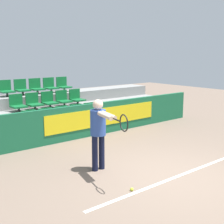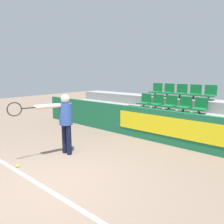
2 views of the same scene
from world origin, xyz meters
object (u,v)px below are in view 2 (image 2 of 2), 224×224
Objects in this scene: stadium_chair_4 at (189,123)px; stadium_chair_7 at (170,104)px; stadium_chair_10 at (156,90)px; stadium_chair_11 at (168,91)px; stadium_chair_3 at (172,120)px; stadium_chair_13 at (194,93)px; tennis_ball at (17,166)px; tennis_player at (63,118)px; stadium_chair_5 at (145,101)px; stadium_chair_6 at (157,102)px; stadium_chair_8 at (184,105)px; stadium_chair_0 at (131,114)px; stadium_chair_12 at (181,92)px; stadium_chair_1 at (144,116)px; stadium_chair_14 at (209,94)px; stadium_chair_2 at (157,118)px; stadium_chair_9 at (200,107)px.

stadium_chair_7 reaches higher than stadium_chair_4.
stadium_chair_10 is 0.54m from stadium_chair_11.
stadium_chair_13 is at bearing 90.00° from stadium_chair_3.
tennis_player is at bearing 82.76° from tennis_ball.
stadium_chair_5 reaches higher than stadium_chair_4.
stadium_chair_5 is 1.00× the size of stadium_chair_6.
stadium_chair_8 is (0.54, 0.00, 0.00)m from stadium_chair_7.
stadium_chair_0 is 1.00× the size of stadium_chair_7.
stadium_chair_1 is at bearing -106.92° from stadium_chair_12.
stadium_chair_6 is (-1.63, 0.89, 0.38)m from stadium_chair_4.
stadium_chair_0 is at bearing 106.58° from tennis_player.
stadium_chair_13 is at bearing 0.00° from stadium_chair_11.
stadium_chair_5 is (0.00, 0.89, 0.38)m from stadium_chair_0.
stadium_chair_5 is 2.38m from stadium_chair_14.
stadium_chair_2 is 1.00× the size of stadium_chair_10.
stadium_chair_8 is (1.63, 0.89, 0.38)m from stadium_chair_0.
stadium_chair_2 is at bearing 0.00° from stadium_chair_0.
stadium_chair_14 is (0.54, 0.00, 0.00)m from stadium_chair_13.
stadium_chair_2 and stadium_chair_3 have the same top height.
stadium_chair_9 is (0.54, 0.00, 0.00)m from stadium_chair_8.
stadium_chair_4 is 1.00× the size of stadium_chair_8.
stadium_chair_4 is 1.00× the size of stadium_chair_12.
stadium_chair_7 is 5.45m from tennis_ball.
stadium_chair_7 is (-0.54, 0.89, 0.38)m from stadium_chair_3.
stadium_chair_7 reaches higher than stadium_chair_2.
stadium_chair_0 is 2.01m from stadium_chair_11.
stadium_chair_1 is at bearing 0.00° from stadium_chair_0.
stadium_chair_4 is 1.00× the size of stadium_chair_14.
stadium_chair_5 is at bearing -151.28° from stadium_chair_13.
stadium_chair_9 is (2.17, 0.89, 0.38)m from stadium_chair_0.
stadium_chair_1 is 1.11m from stadium_chair_5.
stadium_chair_0 is 0.54m from stadium_chair_1.
stadium_chair_1 is at bearing -151.28° from stadium_chair_9.
stadium_chair_10 is 1.00× the size of stadium_chair_13.
stadium_chair_5 is at bearing -140.59° from stadium_chair_12.
stadium_chair_7 is 4.15m from tennis_player.
stadium_chair_13 is at bearing 0.00° from stadium_chair_12.
tennis_player is (0.13, -3.15, 0.37)m from stadium_chair_0.
stadium_chair_5 is at bearing 151.28° from stadium_chair_3.
stadium_chair_12 reaches higher than stadium_chair_1.
stadium_chair_10 is 8.06× the size of tennis_ball.
tennis_player is (0.13, -4.93, -0.39)m from stadium_chair_10.
stadium_chair_5 is 4.04m from tennis_player.
stadium_chair_5 is 1.00× the size of stadium_chair_11.
stadium_chair_1 is at bearing -121.32° from stadium_chair_13.
stadium_chair_14 is (0.00, 1.78, 0.76)m from stadium_chair_4.
stadium_chair_5 is at bearing -121.32° from stadium_chair_11.
tennis_ball is at bearing -101.95° from stadium_chair_7.
stadium_chair_4 is at bearing 63.23° from tennis_ball.
stadium_chair_6 is 1.11m from stadium_chair_12.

